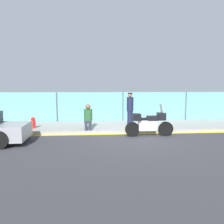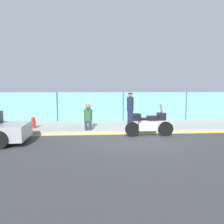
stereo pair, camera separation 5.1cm
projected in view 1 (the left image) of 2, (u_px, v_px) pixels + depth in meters
ground_plane at (136, 139)px, 9.75m from camera, size 120.00×120.00×0.00m
sidewalk at (127, 126)px, 12.40m from camera, size 30.83×3.25×0.17m
curb_paint_stripe at (132, 134)px, 10.72m from camera, size 30.83×0.18×0.01m
storefront_fence at (123, 108)px, 14.00m from camera, size 29.29×0.17×1.98m
motorcycle at (149, 123)px, 10.16m from camera, size 2.27×0.51×1.52m
officer_standing at (130, 109)px, 12.17m from camera, size 0.37×0.37×1.81m
person_seated_on_curb at (88, 116)px, 10.98m from camera, size 0.43×0.68×1.27m
fire_hydrant at (33, 123)px, 11.29m from camera, size 0.24×0.30×0.59m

